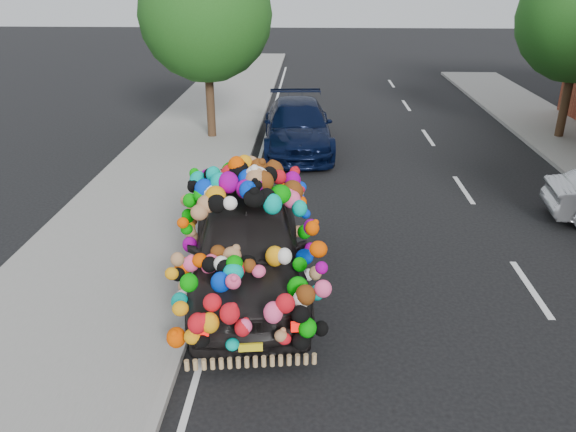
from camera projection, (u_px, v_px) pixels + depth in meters
The scene contains 7 objects.
ground at pixel (332, 284), 10.32m from camera, with size 100.00×100.00×0.00m, color black.
sidewalk at pixel (101, 276), 10.46m from camera, with size 4.00×60.00×0.12m, color gray.
kerb at pixel (205, 278), 10.38m from camera, with size 0.15×60.00×0.13m, color gray.
lane_markings at pixel (531, 288), 10.17m from camera, with size 6.00×50.00×0.01m, color silver, non-canonical shape.
tree_near_sidewalk at pixel (205, 14), 17.53m from camera, with size 4.20×4.20×6.13m.
plush_art_car at pixel (247, 225), 9.80m from camera, with size 2.96×5.38×2.33m.
navy_sedan at pixel (298, 126), 17.81m from camera, with size 2.10×5.18×1.50m, color black.
Camera 1 is at (-0.43, -8.96, 5.30)m, focal length 35.00 mm.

